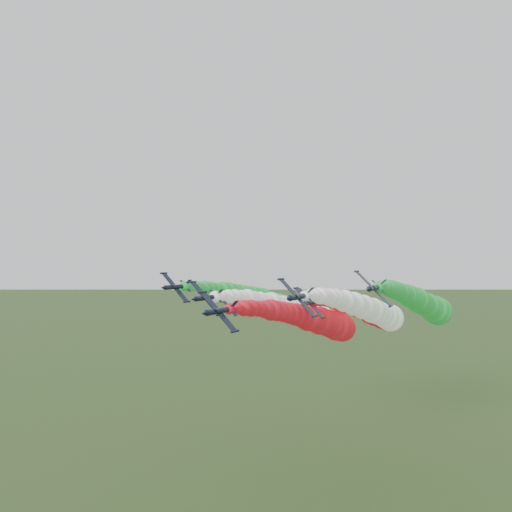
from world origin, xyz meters
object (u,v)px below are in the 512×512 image
object	(u,v)px
jet_lead	(317,321)
jet_trail	(368,312)
jet_outer_right	(422,303)
jet_inner_left	(297,310)
jet_inner_right	(369,310)
jet_outer_left	(262,300)

from	to	relation	value
jet_lead	jet_trail	world-z (taller)	jet_lead
jet_outer_right	jet_trail	xyz separation A→B (m)	(-15.29, 9.44, -3.62)
jet_lead	jet_inner_left	size ratio (longest dim) A/B	1.00
jet_outer_right	jet_trail	size ratio (longest dim) A/B	1.01
jet_inner_left	jet_inner_right	bearing A→B (deg)	-10.93
jet_outer_left	jet_trail	world-z (taller)	jet_outer_left
jet_lead	jet_inner_right	size ratio (longest dim) A/B	1.00
jet_inner_right	jet_outer_left	distance (m)	33.25
jet_outer_right	jet_outer_left	bearing A→B (deg)	-178.89
jet_outer_left	jet_inner_right	bearing A→B (deg)	-17.87
jet_lead	jet_outer_left	size ratio (longest dim) A/B	1.00
jet_inner_right	jet_outer_left	world-z (taller)	jet_outer_left
jet_inner_left	jet_inner_right	size ratio (longest dim) A/B	1.00
jet_outer_right	jet_inner_left	bearing A→B (deg)	-165.95
jet_lead	jet_outer_left	world-z (taller)	jet_outer_left
jet_outer_left	jet_trail	bearing A→B (deg)	21.02
jet_inner_right	jet_outer_left	size ratio (longest dim) A/B	1.00
jet_inner_left	jet_outer_right	distance (m)	30.33
jet_outer_left	jet_trail	size ratio (longest dim) A/B	1.00
jet_outer_left	jet_outer_right	distance (m)	41.98
jet_inner_right	jet_trail	bearing A→B (deg)	103.64
jet_lead	jet_outer_right	xyz separation A→B (m)	(20.17, 19.02, 3.25)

